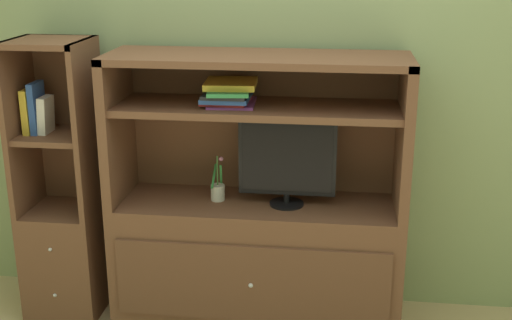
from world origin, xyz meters
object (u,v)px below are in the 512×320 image
Objects in this scene: potted_plant at (218,191)px; magazine_stack at (229,93)px; bookshelf_tall at (65,221)px; tv_monitor at (287,160)px; upright_book_row at (37,111)px; media_console at (257,237)px.

potted_plant is 0.70× the size of magazine_stack.
tv_monitor is at bearing -1.16° from bookshelf_tall.
tv_monitor is at bearing -0.71° from upright_book_row.
bookshelf_tall is (-1.08, 0.00, 0.03)m from media_console.
tv_monitor is 1.84× the size of upright_book_row.
bookshelf_tall reaches higher than media_console.
media_console is 4.35× the size of magazine_stack.
potted_plant is 0.90× the size of upright_book_row.
bookshelf_tall reaches higher than magazine_stack.
magazine_stack is 0.23× the size of bookshelf_tall.
tv_monitor is 0.45m from magazine_stack.
magazine_stack is at bearing 0.07° from upright_book_row.
tv_monitor is 1.43× the size of magazine_stack.
tv_monitor reaches higher than potted_plant.
bookshelf_tall reaches higher than potted_plant.
upright_book_row reaches higher than tv_monitor.
bookshelf_tall is 5.62× the size of upright_book_row.
upright_book_row is (-1.33, 0.02, 0.21)m from tv_monitor.
upright_book_row is (-1.02, -0.00, -0.12)m from magazine_stack.
tv_monitor is 2.05× the size of potted_plant.
upright_book_row is at bearing -179.80° from media_console.
media_console is at bearing -0.24° from bookshelf_tall.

